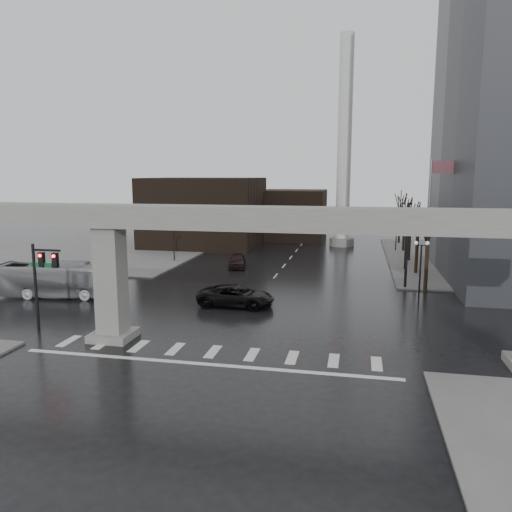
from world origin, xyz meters
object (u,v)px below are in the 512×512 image
object	(u,v)px
city_bus	(57,280)
far_car	(237,261)
signal_mast_arm	(365,225)
pickup_truck	(236,296)

from	to	relation	value
city_bus	far_car	world-z (taller)	city_bus
signal_mast_arm	pickup_truck	bearing A→B (deg)	-137.19
city_bus	far_car	xyz separation A→B (m)	(11.98, 16.59, -0.73)
signal_mast_arm	city_bus	bearing A→B (deg)	-159.99
signal_mast_arm	city_bus	size ratio (longest dim) A/B	1.11
city_bus	far_car	bearing A→B (deg)	-43.27
signal_mast_arm	city_bus	xyz separation A→B (m)	(-26.06, -9.49, -4.30)
signal_mast_arm	far_car	distance (m)	16.56
pickup_truck	city_bus	distance (m)	15.93
signal_mast_arm	city_bus	world-z (taller)	signal_mast_arm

